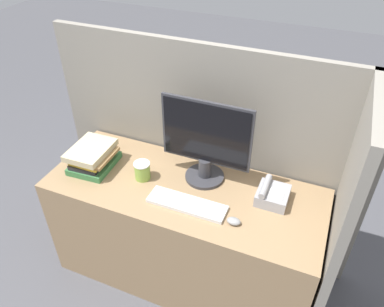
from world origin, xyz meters
name	(u,v)px	position (x,y,z in m)	size (l,w,h in m)	color
cubicle_panel_rear	(205,156)	(0.00, 0.67, 0.75)	(2.02, 0.04, 1.50)	gray
cubicle_panel_right	(336,229)	(0.85, 0.35, 0.75)	(0.04, 0.70, 1.50)	gray
desk	(184,232)	(0.00, 0.32, 0.38)	(1.62, 0.64, 0.76)	#937551
monitor	(206,144)	(0.08, 0.45, 1.00)	(0.52, 0.23, 0.51)	#333338
keyboard	(187,204)	(0.07, 0.19, 0.77)	(0.44, 0.13, 0.02)	silver
mouse	(234,221)	(0.35, 0.16, 0.78)	(0.07, 0.05, 0.03)	gray
coffee_cup	(142,171)	(-0.26, 0.30, 0.82)	(0.10, 0.10, 0.11)	#8CB247
book_stack	(93,157)	(-0.59, 0.29, 0.83)	(0.26, 0.30, 0.14)	#38723F
desk_telephone	(272,195)	(0.49, 0.41, 0.80)	(0.17, 0.18, 0.11)	#99999E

